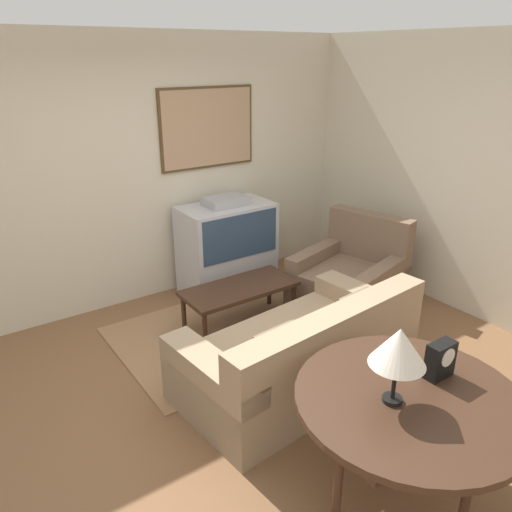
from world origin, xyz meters
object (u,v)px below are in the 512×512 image
at_px(table_lamp, 399,348).
at_px(console_table, 409,405).
at_px(couch, 301,355).
at_px(coffee_table, 240,291).
at_px(tv, 227,247).
at_px(armchair, 350,278).
at_px(mantel_clock, 440,360).

bearing_deg(table_lamp, console_table, -16.18).
height_order(couch, coffee_table, couch).
relative_size(tv, couch, 0.55).
distance_m(armchair, console_table, 2.55).
height_order(tv, couch, tv).
xyz_separation_m(couch, console_table, (-0.22, -1.18, 0.39)).
relative_size(coffee_table, mantel_clock, 4.92).
xyz_separation_m(console_table, table_lamp, (-0.12, 0.03, 0.40)).
xyz_separation_m(armchair, table_lamp, (-1.67, -1.95, 0.78)).
height_order(coffee_table, console_table, console_table).
height_order(armchair, mantel_clock, mantel_clock).
distance_m(console_table, table_lamp, 0.42).
bearing_deg(mantel_clock, armchair, 56.78).
xyz_separation_m(tv, armchair, (0.88, -1.04, -0.22)).
relative_size(couch, mantel_clock, 8.81).
bearing_deg(armchair, table_lamp, -55.41).
xyz_separation_m(tv, couch, (-0.46, -1.84, -0.22)).
distance_m(couch, table_lamp, 1.43).
relative_size(console_table, mantel_clock, 5.73).
height_order(armchair, table_lamp, table_lamp).
bearing_deg(couch, console_table, 74.50).
distance_m(tv, armchair, 1.38).
height_order(couch, console_table, couch).
xyz_separation_m(armchair, coffee_table, (-1.23, 0.25, 0.10)).
bearing_deg(table_lamp, armchair, 49.35).
height_order(table_lamp, mantel_clock, table_lamp).
relative_size(table_lamp, mantel_clock, 2.03).
relative_size(armchair, console_table, 0.94).
xyz_separation_m(table_lamp, mantel_clock, (0.40, -0.00, -0.23)).
relative_size(couch, table_lamp, 4.34).
height_order(console_table, mantel_clock, mantel_clock).
bearing_deg(tv, armchair, -49.69).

